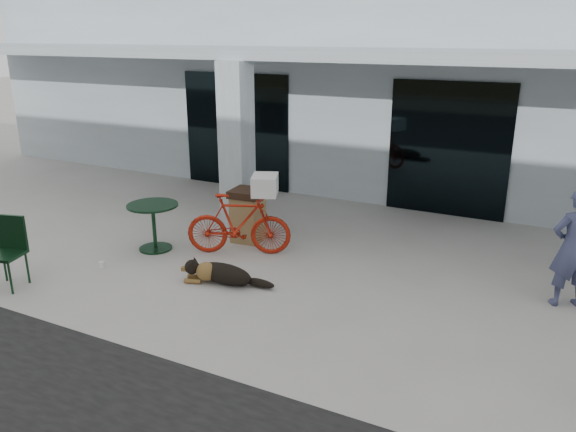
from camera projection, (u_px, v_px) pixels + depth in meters
The scene contains 14 objects.
ground at pixel (243, 289), 8.21m from camera, with size 80.00×80.00×0.00m, color #B1AEA7.
building at pixel (410, 86), 14.71m from camera, with size 22.00×7.00×4.50m, color silver.
storefront_glass_left at pixel (236, 131), 13.39m from camera, with size 2.80×0.06×2.70m, color black.
storefront_glass_right at pixel (448, 150), 11.23m from camera, with size 2.40×0.06×2.70m, color black.
column at pixel (237, 148), 10.32m from camera, with size 0.50×0.50×3.12m, color silver.
overhang at pixel (342, 54), 10.26m from camera, with size 22.00×2.80×0.18m, color silver.
bicycle at pixel (239, 224), 9.40m from camera, with size 0.49×1.75×1.05m, color #AC1F0D.
laundry_basket at pixel (265, 185), 9.16m from camera, with size 0.54×0.40×0.32m, color white.
dog at pixel (224, 272), 8.36m from camera, with size 1.07×0.36×0.36m, color black, non-canonical shape.
cup_near_dog at pixel (102, 265), 8.97m from camera, with size 0.08×0.08×0.10m, color white.
cafe_table_near at pixel (154, 227), 9.62m from camera, with size 0.87×0.87×0.81m, color #11331B, non-canonical shape.
cafe_chair_near at pixel (4, 254), 8.13m from camera, with size 0.48×0.52×1.05m, color #11331B, non-canonical shape.
person at pixel (573, 248), 7.50m from camera, with size 0.61×0.40×1.67m, color #40466C.
trash_receptacle at pixel (248, 215), 10.02m from camera, with size 0.56×0.56×0.95m, color olive, non-canonical shape.
Camera 1 is at (3.98, -6.36, 3.58)m, focal length 35.00 mm.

